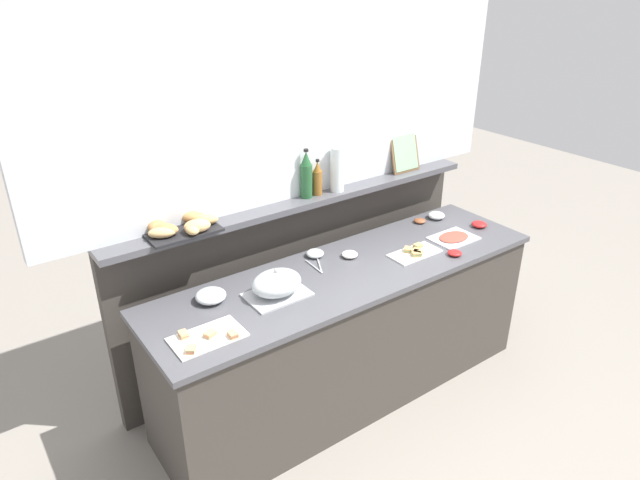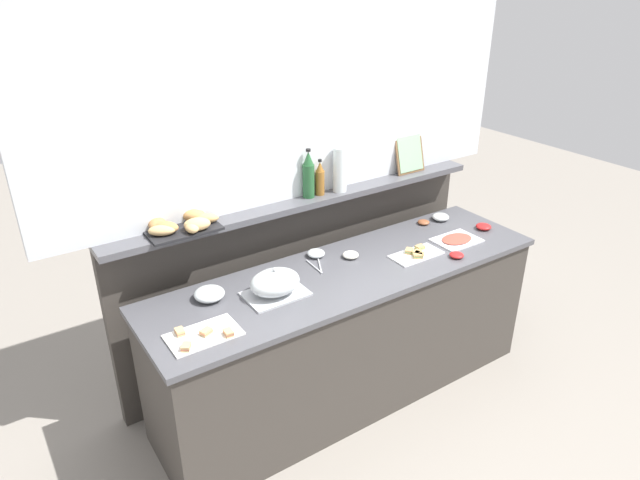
# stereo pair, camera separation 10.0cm
# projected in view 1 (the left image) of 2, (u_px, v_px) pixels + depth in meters

# --- Properties ---
(ground_plane) EXTENTS (12.00, 12.00, 0.00)m
(ground_plane) POSITION_uv_depth(u_px,v_px,m) (297.00, 346.00, 4.23)
(ground_plane) COLOR gray
(buffet_counter) EXTENTS (2.53, 0.71, 0.92)m
(buffet_counter) POSITION_uv_depth(u_px,v_px,m) (348.00, 333.00, 3.59)
(buffet_counter) COLOR #3D3833
(buffet_counter) RESTS_ON ground_plane
(back_ledge_unit) EXTENTS (2.63, 0.22, 1.23)m
(back_ledge_unit) POSITION_uv_depth(u_px,v_px,m) (301.00, 274.00, 3.90)
(back_ledge_unit) COLOR #3D3833
(back_ledge_unit) RESTS_ON ground_plane
(upper_wall_panel) EXTENTS (3.23, 0.08, 1.37)m
(upper_wall_panel) POSITION_uv_depth(u_px,v_px,m) (295.00, 86.00, 3.36)
(upper_wall_panel) COLOR silver
(upper_wall_panel) RESTS_ON back_ledge_unit
(sandwich_platter_rear) EXTENTS (0.34, 0.17, 0.04)m
(sandwich_platter_rear) POSITION_uv_depth(u_px,v_px,m) (415.00, 252.00, 3.57)
(sandwich_platter_rear) COLOR white
(sandwich_platter_rear) RESTS_ON buffet_counter
(sandwich_platter_side) EXTENTS (0.36, 0.21, 0.04)m
(sandwich_platter_side) POSITION_uv_depth(u_px,v_px,m) (207.00, 337.00, 2.76)
(sandwich_platter_side) COLOR white
(sandwich_platter_side) RESTS_ON buffet_counter
(cold_cuts_platter) EXTENTS (0.30, 0.22, 0.02)m
(cold_cuts_platter) POSITION_uv_depth(u_px,v_px,m) (454.00, 238.00, 3.76)
(cold_cuts_platter) COLOR silver
(cold_cuts_platter) RESTS_ON buffet_counter
(serving_cloche) EXTENTS (0.34, 0.24, 0.17)m
(serving_cloche) POSITION_uv_depth(u_px,v_px,m) (276.00, 284.00, 3.09)
(serving_cloche) COLOR #B7BABF
(serving_cloche) RESTS_ON buffet_counter
(glass_bowl_large) EXTENTS (0.12, 0.12, 0.05)m
(glass_bowl_large) POSITION_uv_depth(u_px,v_px,m) (436.00, 216.00, 4.06)
(glass_bowl_large) COLOR silver
(glass_bowl_large) RESTS_ON buffet_counter
(glass_bowl_medium) EXTENTS (0.11, 0.11, 0.04)m
(glass_bowl_medium) POSITION_uv_depth(u_px,v_px,m) (315.00, 254.00, 3.53)
(glass_bowl_medium) COLOR silver
(glass_bowl_medium) RESTS_ON buffet_counter
(glass_bowl_small) EXTENTS (0.17, 0.17, 0.07)m
(glass_bowl_small) POSITION_uv_depth(u_px,v_px,m) (211.00, 296.00, 3.06)
(glass_bowl_small) COLOR silver
(glass_bowl_small) RESTS_ON buffet_counter
(condiment_bowl_dark) EXTENTS (0.10, 0.10, 0.04)m
(condiment_bowl_dark) POSITION_uv_depth(u_px,v_px,m) (479.00, 224.00, 3.93)
(condiment_bowl_dark) COLOR red
(condiment_bowl_dark) RESTS_ON buffet_counter
(condiment_bowl_cream) EXTENTS (0.09, 0.09, 0.03)m
(condiment_bowl_cream) POSITION_uv_depth(u_px,v_px,m) (455.00, 253.00, 3.55)
(condiment_bowl_cream) COLOR red
(condiment_bowl_cream) RESTS_ON buffet_counter
(condiment_bowl_teal) EXTENTS (0.10, 0.10, 0.04)m
(condiment_bowl_teal) POSITION_uv_depth(u_px,v_px,m) (350.00, 254.00, 3.53)
(condiment_bowl_teal) COLOR silver
(condiment_bowl_teal) RESTS_ON buffet_counter
(condiment_bowl_red) EXTENTS (0.08, 0.08, 0.03)m
(condiment_bowl_red) POSITION_uv_depth(u_px,v_px,m) (420.00, 221.00, 4.00)
(condiment_bowl_red) COLOR brown
(condiment_bowl_red) RESTS_ON buffet_counter
(serving_tongs) EXTENTS (0.09, 0.19, 0.01)m
(serving_tongs) POSITION_uv_depth(u_px,v_px,m) (317.00, 266.00, 3.41)
(serving_tongs) COLOR #B7BABF
(serving_tongs) RESTS_ON buffet_counter
(vinegar_bottle_amber) EXTENTS (0.06, 0.06, 0.24)m
(vinegar_bottle_amber) POSITION_uv_depth(u_px,v_px,m) (318.00, 179.00, 3.61)
(vinegar_bottle_amber) COLOR #8E5B23
(vinegar_bottle_amber) RESTS_ON back_ledge_unit
(wine_bottle_green) EXTENTS (0.08, 0.08, 0.32)m
(wine_bottle_green) POSITION_uv_depth(u_px,v_px,m) (306.00, 176.00, 3.55)
(wine_bottle_green) COLOR #23562D
(wine_bottle_green) RESTS_ON back_ledge_unit
(bread_basket) EXTENTS (0.43, 0.30, 0.08)m
(bread_basket) POSITION_uv_depth(u_px,v_px,m) (182.00, 225.00, 3.13)
(bread_basket) COLOR black
(bread_basket) RESTS_ON back_ledge_unit
(framed_picture) EXTENTS (0.24, 0.09, 0.28)m
(framed_picture) POSITION_uv_depth(u_px,v_px,m) (405.00, 152.00, 4.01)
(framed_picture) COLOR brown
(framed_picture) RESTS_ON back_ledge_unit
(water_carafe) EXTENTS (0.09, 0.09, 0.29)m
(water_carafe) POSITION_uv_depth(u_px,v_px,m) (337.00, 169.00, 3.65)
(water_carafe) COLOR silver
(water_carafe) RESTS_ON back_ledge_unit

